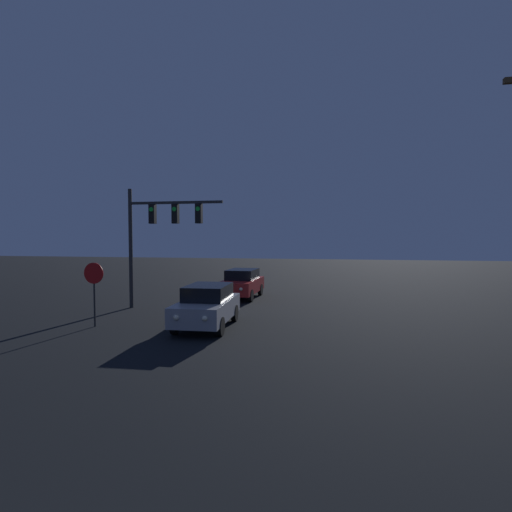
% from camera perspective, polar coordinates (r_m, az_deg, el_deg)
% --- Properties ---
extents(car_near, '(1.91, 4.06, 1.56)m').
position_cam_1_polar(car_near, '(15.01, -6.99, -7.01)').
color(car_near, '#99999E').
rests_on(car_near, ground_plane).
extents(car_far, '(1.88, 4.04, 1.56)m').
position_cam_1_polar(car_far, '(22.00, -2.04, -3.88)').
color(car_far, '#B21E1E').
rests_on(car_far, ground_plane).
extents(traffic_signal_mast, '(4.59, 0.30, 5.59)m').
position_cam_1_polar(traffic_signal_mast, '(19.08, -13.89, 4.16)').
color(traffic_signal_mast, '#2D2D2D').
rests_on(traffic_signal_mast, ground_plane).
extents(stop_sign, '(0.78, 0.07, 2.40)m').
position_cam_1_polar(stop_sign, '(16.01, -22.14, -3.40)').
color(stop_sign, '#2D2D2D').
rests_on(stop_sign, ground_plane).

